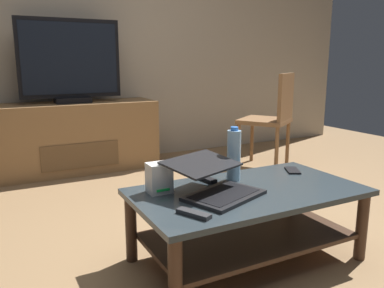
% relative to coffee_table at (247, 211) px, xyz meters
% --- Properties ---
extents(ground_plane, '(7.68, 7.68, 0.00)m').
position_rel_coffee_table_xyz_m(ground_plane, '(-0.11, 0.12, -0.27)').
color(ground_plane, olive).
extents(back_wall, '(6.40, 0.12, 2.80)m').
position_rel_coffee_table_xyz_m(back_wall, '(-0.11, 2.52, 1.13)').
color(back_wall, '#B2A38C').
rests_on(back_wall, ground).
extents(coffee_table, '(1.18, 0.64, 0.39)m').
position_rel_coffee_table_xyz_m(coffee_table, '(0.00, 0.00, 0.00)').
color(coffee_table, '#2D383D').
rests_on(coffee_table, ground).
extents(media_cabinet, '(1.54, 0.50, 0.66)m').
position_rel_coffee_table_xyz_m(media_cabinet, '(-0.45, 2.20, 0.06)').
color(media_cabinet, olive).
rests_on(media_cabinet, ground).
extents(television, '(0.91, 0.20, 0.76)m').
position_rel_coffee_table_xyz_m(television, '(-0.45, 2.17, 0.75)').
color(television, black).
rests_on(television, media_cabinet).
extents(dining_chair, '(0.61, 0.61, 0.93)m').
position_rel_coffee_table_xyz_m(dining_chair, '(1.27, 1.38, 0.26)').
color(dining_chair, brown).
rests_on(dining_chair, ground).
extents(laptop, '(0.49, 0.50, 0.17)m').
position_rel_coffee_table_xyz_m(laptop, '(-0.19, 0.01, 0.18)').
color(laptop, black).
rests_on(laptop, coffee_table).
extents(router_box, '(0.11, 0.10, 0.15)m').
position_rel_coffee_table_xyz_m(router_box, '(-0.42, 0.17, 0.19)').
color(router_box, white).
rests_on(router_box, coffee_table).
extents(water_bottle_near, '(0.08, 0.08, 0.30)m').
position_rel_coffee_table_xyz_m(water_bottle_near, '(0.02, 0.17, 0.26)').
color(water_bottle_near, '#99C6E5').
rests_on(water_bottle_near, coffee_table).
extents(cell_phone, '(0.13, 0.16, 0.01)m').
position_rel_coffee_table_xyz_m(cell_phone, '(0.43, 0.15, 0.12)').
color(cell_phone, black).
rests_on(cell_phone, coffee_table).
extents(tv_remote, '(0.11, 0.16, 0.02)m').
position_rel_coffee_table_xyz_m(tv_remote, '(-0.41, -0.18, 0.13)').
color(tv_remote, '#2D2D30').
rests_on(tv_remote, coffee_table).
extents(soundbar_remote, '(0.07, 0.17, 0.02)m').
position_rel_coffee_table_xyz_m(soundbar_remote, '(-0.12, 0.24, 0.13)').
color(soundbar_remote, black).
rests_on(soundbar_remote, coffee_table).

